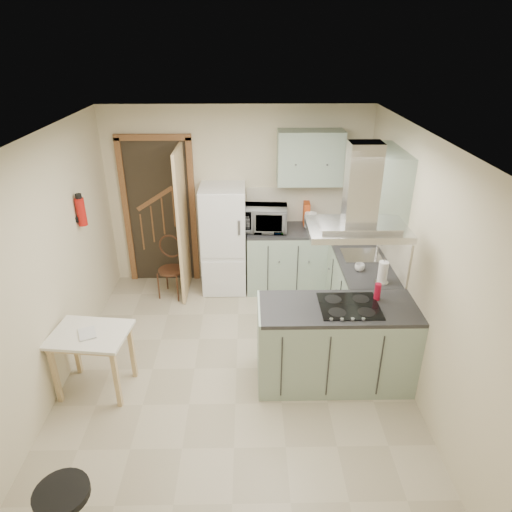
{
  "coord_description": "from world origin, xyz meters",
  "views": [
    {
      "loc": [
        0.15,
        -3.95,
        3.31
      ],
      "look_at": [
        0.22,
        0.45,
        1.15
      ],
      "focal_mm": 32.0,
      "sensor_mm": 36.0,
      "label": 1
    }
  ],
  "objects_px": {
    "fridge": "(224,239)",
    "drop_leaf_table": "(95,361)",
    "extractor_hood": "(357,229)",
    "microwave": "(265,218)",
    "bentwood_chair": "(171,270)",
    "peninsula": "(336,344)"
  },
  "relations": [
    {
      "from": "fridge",
      "to": "drop_leaf_table",
      "type": "bearing_deg",
      "value": -120.2
    },
    {
      "from": "fridge",
      "to": "extractor_hood",
      "type": "distance_m",
      "value": 2.57
    },
    {
      "from": "extractor_hood",
      "to": "microwave",
      "type": "distance_m",
      "value": 2.2
    },
    {
      "from": "extractor_hood",
      "to": "bentwood_chair",
      "type": "relative_size",
      "value": 1.15
    },
    {
      "from": "bentwood_chair",
      "to": "drop_leaf_table",
      "type": "bearing_deg",
      "value": -90.09
    },
    {
      "from": "extractor_hood",
      "to": "bentwood_chair",
      "type": "distance_m",
      "value": 3.01
    },
    {
      "from": "peninsula",
      "to": "extractor_hood",
      "type": "bearing_deg",
      "value": 0.0
    },
    {
      "from": "drop_leaf_table",
      "to": "bentwood_chair",
      "type": "xyz_separation_m",
      "value": [
        0.49,
        1.86,
        0.04
      ]
    },
    {
      "from": "fridge",
      "to": "microwave",
      "type": "distance_m",
      "value": 0.64
    },
    {
      "from": "peninsula",
      "to": "bentwood_chair",
      "type": "height_order",
      "value": "peninsula"
    },
    {
      "from": "peninsula",
      "to": "microwave",
      "type": "xyz_separation_m",
      "value": [
        -0.66,
        1.95,
        0.62
      ]
    },
    {
      "from": "fridge",
      "to": "bentwood_chair",
      "type": "bearing_deg",
      "value": -163.05
    },
    {
      "from": "fridge",
      "to": "peninsula",
      "type": "height_order",
      "value": "fridge"
    },
    {
      "from": "fridge",
      "to": "drop_leaf_table",
      "type": "xyz_separation_m",
      "value": [
        -1.21,
        -2.08,
        -0.41
      ]
    },
    {
      "from": "peninsula",
      "to": "bentwood_chair",
      "type": "bearing_deg",
      "value": 137.95
    },
    {
      "from": "microwave",
      "to": "peninsula",
      "type": "bearing_deg",
      "value": -67.22
    },
    {
      "from": "fridge",
      "to": "bentwood_chair",
      "type": "relative_size",
      "value": 1.92
    },
    {
      "from": "fridge",
      "to": "microwave",
      "type": "relative_size",
      "value": 2.51
    },
    {
      "from": "fridge",
      "to": "extractor_hood",
      "type": "xyz_separation_m",
      "value": [
        1.32,
        -1.98,
        0.97
      ]
    },
    {
      "from": "peninsula",
      "to": "drop_leaf_table",
      "type": "xyz_separation_m",
      "value": [
        -2.44,
        -0.1,
        -0.11
      ]
    },
    {
      "from": "fridge",
      "to": "microwave",
      "type": "xyz_separation_m",
      "value": [
        0.56,
        -0.03,
        0.32
      ]
    },
    {
      "from": "bentwood_chair",
      "to": "microwave",
      "type": "height_order",
      "value": "microwave"
    }
  ]
}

